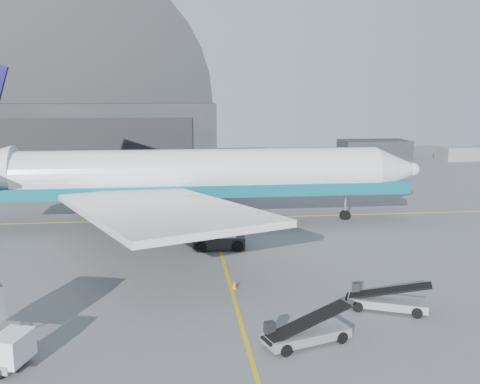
{
  "coord_description": "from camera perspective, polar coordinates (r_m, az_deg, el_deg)",
  "views": [
    {
      "loc": [
        -3.55,
        -37.01,
        13.24
      ],
      "look_at": [
        2.13,
        11.09,
        4.5
      ],
      "focal_mm": 40.0,
      "sensor_mm": 36.0,
      "label": 1
    }
  ],
  "objects": [
    {
      "name": "hangar",
      "position": [
        103.67,
        -17.14,
        7.74
      ],
      "size": [
        50.0,
        28.3,
        28.0
      ],
      "color": "black",
      "rests_on": "ground"
    },
    {
      "name": "ground",
      "position": [
        39.46,
        -1.19,
        -9.37
      ],
      "size": [
        200.0,
        200.0,
        0.0
      ],
      "primitive_type": "plane",
      "color": "#565659",
      "rests_on": "ground"
    },
    {
      "name": "taxi_lines",
      "position": [
        51.53,
        -2.56,
        -4.66
      ],
      "size": [
        80.0,
        42.12,
        0.02
      ],
      "color": "gold",
      "rests_on": "ground"
    },
    {
      "name": "pushback_tug",
      "position": [
        47.22,
        -2.17,
        -5.06
      ],
      "size": [
        4.6,
        2.77,
        2.1
      ],
      "rotation": [
        0.0,
        0.0,
        -0.02
      ],
      "color": "black",
      "rests_on": "ground"
    },
    {
      "name": "traffic_cone",
      "position": [
        37.69,
        -0.61,
        -9.89
      ],
      "size": [
        0.4,
        0.4,
        0.58
      ],
      "color": "#E65607",
      "rests_on": "ground"
    },
    {
      "name": "distant_bldg_b",
      "position": [
        120.96,
        22.31,
        3.18
      ],
      "size": [
        8.0,
        6.0,
        2.8
      ],
      "primitive_type": "cube",
      "color": "gray",
      "rests_on": "ground"
    },
    {
      "name": "distant_bldg_a",
      "position": [
        117.41,
        14.07,
        3.45
      ],
      "size": [
        14.0,
        8.0,
        4.0
      ],
      "primitive_type": "cube",
      "color": "black",
      "rests_on": "ground"
    },
    {
      "name": "belt_loader_a",
      "position": [
        30.05,
        7.02,
        -14.72
      ],
      "size": [
        5.19,
        3.05,
        1.95
      ],
      "rotation": [
        0.0,
        0.0,
        0.32
      ],
      "color": "gray",
      "rests_on": "ground"
    },
    {
      "name": "airliner",
      "position": [
        55.42,
        -6.3,
        1.69
      ],
      "size": [
        51.62,
        50.05,
        18.12
      ],
      "color": "white",
      "rests_on": "ground"
    },
    {
      "name": "belt_loader_b",
      "position": [
        35.32,
        15.36,
        -11.12
      ],
      "size": [
        5.16,
        3.38,
        1.96
      ],
      "rotation": [
        0.0,
        0.0,
        -0.4
      ],
      "color": "gray",
      "rests_on": "ground"
    }
  ]
}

